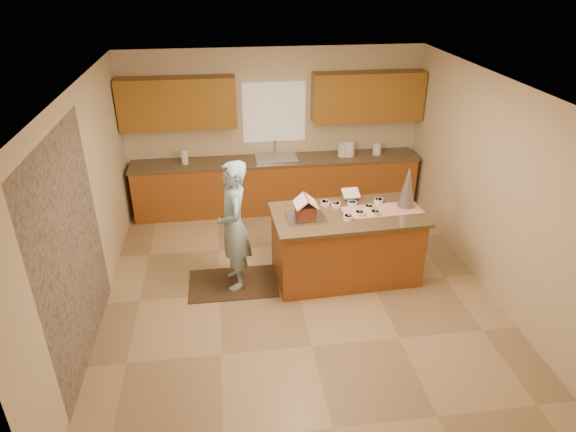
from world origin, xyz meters
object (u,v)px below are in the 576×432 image
Objects in this scene: island_base at (346,246)px; boy at (234,226)px; gingerbread_house at (306,209)px; tinsel_tree at (408,187)px.

boy reaches higher than island_base.
boy is at bearing 175.90° from gingerbread_house.
tinsel_tree reaches higher than gingerbread_house.
boy is at bearing -177.30° from tinsel_tree.
tinsel_tree is 1.41m from gingerbread_house.
tinsel_tree is at bearing 87.74° from boy.
gingerbread_house is at bearing -174.81° from island_base.
tinsel_tree is 1.87× the size of gingerbread_house.
tinsel_tree reaches higher than island_base.
island_base is 6.14× the size of gingerbread_house.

